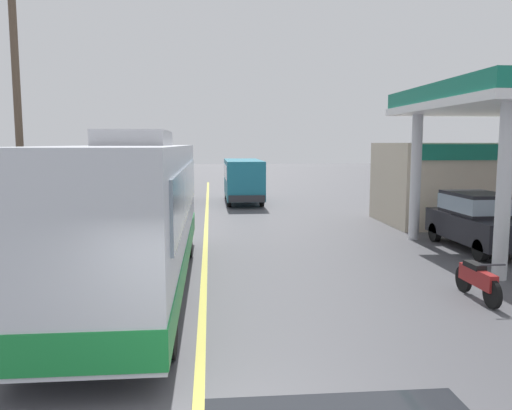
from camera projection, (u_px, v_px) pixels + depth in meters
name	position (u px, v px, depth m)	size (l,w,h in m)	color
ground	(207.00, 213.00, 24.72)	(120.00, 120.00, 0.00)	#4C4C51
lane_divider_stripe	(206.00, 231.00, 19.77)	(0.16, 50.00, 0.01)	#D8CC4C
coach_bus_main	(131.00, 216.00, 11.62)	(2.60, 11.04, 3.69)	silver
gas_station_roadside	(494.00, 163.00, 19.57)	(9.10, 11.95, 5.10)	#147259
car_at_pump	(478.00, 218.00, 16.20)	(1.70, 4.20, 1.82)	black
minibus_opposing_lane	(243.00, 177.00, 29.11)	(2.04, 6.13, 2.44)	teal
motorcycle_parked_forecourt	(477.00, 279.00, 11.04)	(0.55, 1.80, 0.92)	black
car_trailing_behind_bus	(166.00, 185.00, 29.11)	(1.70, 4.20, 1.82)	black
utility_pole_roadside	(17.00, 103.00, 16.38)	(1.80, 0.24, 8.95)	brown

